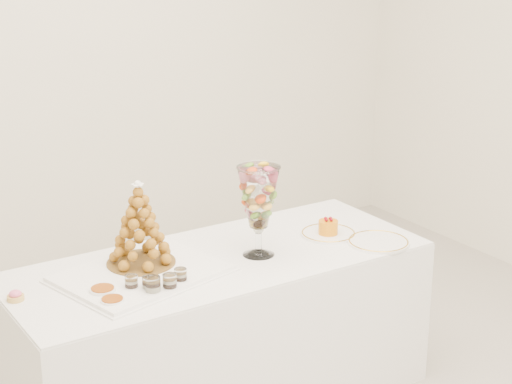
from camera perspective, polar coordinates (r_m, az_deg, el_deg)
buffet_table at (r=3.70m, az=-2.47°, el=-9.27°), size 1.77×0.72×0.67m
lace_tray at (r=3.41m, az=-7.64°, el=-5.41°), size 0.70×0.58×0.02m
macaron_vase at (r=3.50m, az=0.17°, el=-0.42°), size 0.17×0.17×0.38m
cake_plate at (r=3.81m, az=4.84°, el=-2.79°), size 0.24×0.24×0.01m
spare_plate at (r=3.75m, az=8.16°, el=-3.32°), size 0.27×0.27×0.01m
pink_tart at (r=3.30m, az=-15.74°, el=-6.69°), size 0.06×0.06×0.04m
verrine_a at (r=3.27m, az=-8.31°, el=-6.05°), size 0.05×0.05×0.07m
verrine_b at (r=3.26m, az=-7.18°, el=-6.15°), size 0.06×0.06×0.06m
verrine_c at (r=3.31m, az=-5.05°, el=-5.65°), size 0.05×0.05×0.07m
verrine_d at (r=3.23m, az=-6.89°, el=-6.27°), size 0.07×0.07×0.08m
verrine_e at (r=3.25m, az=-5.77°, el=-6.07°), size 0.06×0.06×0.07m
ramekin_back at (r=3.26m, az=-10.18°, el=-6.59°), size 0.10×0.10×0.03m
ramekin_front at (r=3.18m, az=-9.55°, el=-7.28°), size 0.09×0.09×0.03m
croquembouche at (r=3.42m, az=-7.78°, el=-2.11°), size 0.28×0.28×0.35m
mousse_cake at (r=3.79m, az=4.83°, el=-2.33°), size 0.09×0.09×0.08m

